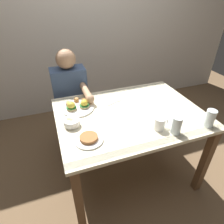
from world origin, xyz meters
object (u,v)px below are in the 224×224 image
Objects in this scene: fruit_bowl at (72,123)px; coffee_mug at (160,123)px; fork at (116,102)px; water_glass_far at (210,119)px; water_glass_near at (176,126)px; dining_table at (129,123)px; side_plate at (89,139)px; diner_person at (71,97)px; eggs_benedict_plate at (78,107)px.

coffee_mug reaches higher than fruit_bowl.
fruit_bowl reaches higher than fork.
fruit_bowl is 0.89× the size of water_glass_far.
water_glass_near is 0.98× the size of water_glass_far.
dining_table is 0.48m from side_plate.
fruit_bowl is 0.64m from diner_person.
side_plate is 0.18× the size of diner_person.
dining_table is 10.77× the size of coffee_mug.
dining_table is at bearing -75.23° from fork.
fruit_bowl is 0.65m from coffee_mug.
eggs_benedict_plate is at bearing -90.39° from diner_person.
water_glass_near is (0.68, -0.33, 0.03)m from fruit_bowl.
dining_table is 6.00× the size of side_plate.
fork is at bearing 49.84° from side_plate.
diner_person is at bearing 81.76° from fruit_bowl.
fruit_bowl is at bearing 160.43° from water_glass_far.
water_glass_near reaches higher than fork.
water_glass_near reaches higher than eggs_benedict_plate.
eggs_benedict_plate is 1.35× the size of side_plate.
side_plate reaches higher than fork.
coffee_mug is at bearing -42.78° from eggs_benedict_plate.
dining_table is 8.92× the size of water_glass_far.
dining_table is at bearing -56.58° from diner_person.
fork is (0.43, 0.22, -0.03)m from fruit_bowl.
water_glass_near is at bearing -58.01° from diner_person.
eggs_benedict_plate reaches higher than fork.
diner_person is at bearing 132.32° from water_glass_far.
water_glass_near is at bearing 177.53° from water_glass_far.
eggs_benedict_plate reaches higher than dining_table.
diner_person is at bearing 89.36° from side_plate.
water_glass_far is 0.90m from side_plate.
dining_table is at bearing 28.52° from side_plate.
side_plate is (-0.41, -0.22, 0.12)m from dining_table.
fork is 1.12× the size of water_glass_far.
coffee_mug is 0.10× the size of diner_person.
fruit_bowl is (-0.09, -0.22, 0.01)m from eggs_benedict_plate.
side_plate is at bearing -130.16° from fork.
water_glass_far is at bearing -46.46° from fork.
water_glass_near is 0.66× the size of side_plate.
fruit_bowl is at bearing 154.13° from water_glass_near.
water_glass_far is (0.53, -0.56, 0.06)m from fork.
diner_person reaches higher than water_glass_near.
water_glass_near is at bearing -42.68° from eggs_benedict_plate.
coffee_mug is at bearing -67.58° from dining_table.
coffee_mug is at bearing -23.06° from fruit_bowl.
dining_table is 9.12× the size of water_glass_near.
coffee_mug is (0.60, -0.25, 0.02)m from fruit_bowl.
water_glass_far is (0.88, -0.56, 0.03)m from eggs_benedict_plate.
water_glass_near is at bearing -60.57° from dining_table.
coffee_mug reaches higher than dining_table.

